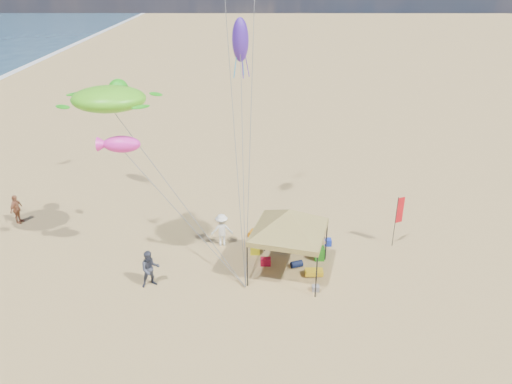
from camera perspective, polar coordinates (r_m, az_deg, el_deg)
ground at (r=23.95m, az=-0.02°, el=-11.80°), size 280.00×280.00×0.00m
canopy_tent at (r=23.74m, az=3.95°, el=-2.32°), size 6.52×6.52×4.17m
feather_flag at (r=27.79m, az=16.24°, el=-2.38°), size 0.43×0.20×3.02m
cooler_red at (r=25.92m, az=1.11°, el=-8.08°), size 0.54×0.38×0.38m
cooler_blue at (r=27.87m, az=8.17°, el=-5.77°), size 0.54×0.38×0.38m
bag_navy at (r=25.82m, az=4.75°, el=-8.35°), size 0.69×0.54×0.36m
bag_orange at (r=28.45m, az=-0.49°, el=-4.82°), size 0.54×0.69×0.36m
chair_green at (r=26.50m, az=7.36°, el=-7.09°), size 0.50×0.50×0.70m
chair_yellow at (r=26.79m, az=-0.11°, el=-6.46°), size 0.50×0.50×0.70m
crate_grey at (r=24.28m, az=6.93°, el=-11.03°), size 0.34×0.30×0.28m
beach_cart at (r=25.27m, az=6.75°, el=-9.23°), size 0.90×0.50×0.24m
person_near_a at (r=26.89m, az=7.52°, el=-5.36°), size 0.63×0.43×1.68m
person_near_b at (r=24.51m, az=-12.20°, el=-8.72°), size 1.14×1.03×1.93m
person_near_c at (r=27.30m, az=-3.99°, el=-4.41°), size 1.32×0.87×1.90m
person_far_a at (r=32.88m, az=-26.07°, el=-1.79°), size 0.60×1.12×1.82m
turtle_kite at (r=23.86m, az=-16.74°, el=10.31°), size 3.78×3.19×1.14m
fish_kite at (r=23.68m, az=-15.32°, el=5.38°), size 1.77×0.91×0.78m
squid_kite at (r=27.98m, az=-1.83°, el=17.24°), size 1.14×1.14×2.37m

